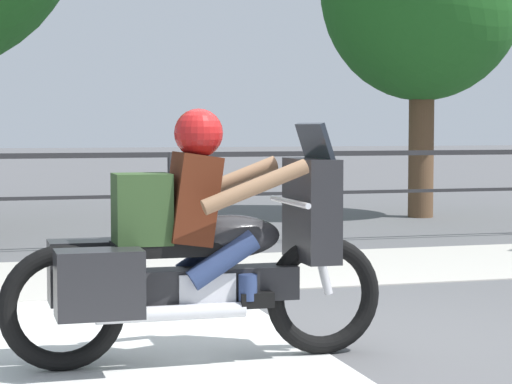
{
  "coord_description": "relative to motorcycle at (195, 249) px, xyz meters",
  "views": [
    {
      "loc": [
        -2.19,
        -5.9,
        1.41
      ],
      "look_at": [
        -0.44,
        0.21,
        0.99
      ],
      "focal_mm": 70.0,
      "sensor_mm": 36.0,
      "label": 1
    }
  ],
  "objects": [
    {
      "name": "sidewalk_band",
      "position": [
        0.92,
        3.56,
        -0.67
      ],
      "size": [
        44.0,
        2.4,
        0.01
      ],
      "primitive_type": "cube",
      "color": "#B7B2A8",
      "rests_on": "ground"
    },
    {
      "name": "ground_plane",
      "position": [
        0.92,
        0.16,
        -0.68
      ],
      "size": [
        120.0,
        120.0,
        0.0
      ],
      "primitive_type": "plane",
      "color": "#565659"
    },
    {
      "name": "motorcycle",
      "position": [
        0.0,
        0.0,
        0.0
      ],
      "size": [
        2.32,
        0.76,
        1.51
      ],
      "rotation": [
        0.0,
        0.0,
        0.01
      ],
      "color": "black",
      "rests_on": "ground"
    },
    {
      "name": "fence_railing",
      "position": [
        0.92,
        5.51,
        0.2
      ],
      "size": [
        36.0,
        0.05,
        1.11
      ],
      "color": "#232326",
      "rests_on": "ground"
    },
    {
      "name": "crosswalk_band",
      "position": [
        -0.68,
        -0.04,
        -0.68
      ],
      "size": [
        3.05,
        6.0,
        0.01
      ],
      "primitive_type": "cube",
      "color": "silver",
      "rests_on": "ground"
    }
  ]
}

